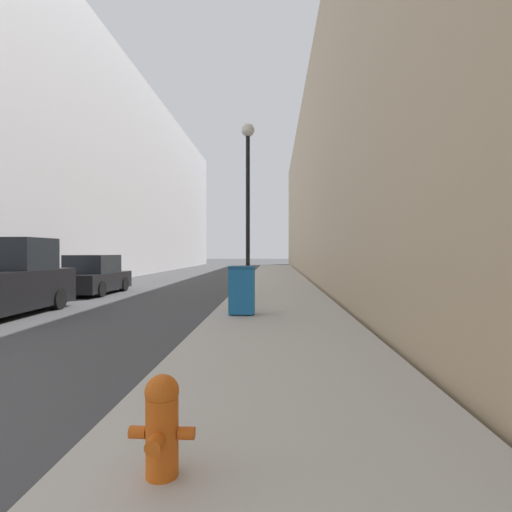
% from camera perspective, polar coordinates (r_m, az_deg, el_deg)
% --- Properties ---
extents(sidewalk_right, '(3.64, 60.00, 0.15)m').
position_cam_1_polar(sidewalk_right, '(20.14, 3.06, -4.25)').
color(sidewalk_right, '#B7B2A8').
rests_on(sidewalk_right, ground).
extents(building_left_glass, '(12.00, 60.00, 15.04)m').
position_cam_1_polar(building_left_glass, '(32.79, -27.03, 10.63)').
color(building_left_glass, '#BCBCC1').
rests_on(building_left_glass, ground).
extents(building_right_stone, '(12.00, 60.00, 13.15)m').
position_cam_1_polar(building_right_stone, '(29.59, 18.71, 9.90)').
color(building_right_stone, tan).
rests_on(building_right_stone, ground).
extents(fire_hydrant, '(0.48, 0.36, 0.74)m').
position_cam_1_polar(fire_hydrant, '(3.20, -13.30, -22.18)').
color(fire_hydrant, '#D15614').
rests_on(fire_hydrant, sidewalk_right).
extents(trash_bin, '(0.67, 0.58, 1.26)m').
position_cam_1_polar(trash_bin, '(10.37, -2.03, -4.84)').
color(trash_bin, '#19609E').
rests_on(trash_bin, sidewalk_right).
extents(lamppost, '(0.49, 0.49, 6.38)m').
position_cam_1_polar(lamppost, '(15.00, -1.17, 10.19)').
color(lamppost, black).
rests_on(lamppost, sidewalk_right).
extents(parked_sedan_near, '(1.92, 4.04, 1.64)m').
position_cam_1_polar(parked_sedan_near, '(18.20, -22.24, -2.70)').
color(parked_sedan_near, black).
rests_on(parked_sedan_near, ground).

